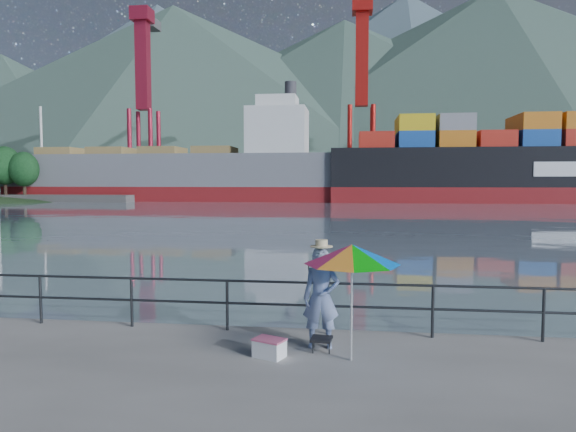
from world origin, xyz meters
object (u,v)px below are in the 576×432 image
at_px(fisherman, 321,298).
at_px(cooler_bag, 269,349).
at_px(beach_umbrella, 352,254).
at_px(bulk_carrier, 185,173).
at_px(container_ship, 569,161).

height_order(fisherman, cooler_bag, fisherman).
bearing_deg(cooler_bag, beach_umbrella, 23.75).
bearing_deg(fisherman, bulk_carrier, 108.07).
xyz_separation_m(fisherman, bulk_carrier, (-25.83, 69.88, 3.20)).
bearing_deg(bulk_carrier, cooler_bag, -70.49).
distance_m(cooler_bag, bulk_carrier, 74.92).
bearing_deg(fisherman, container_ship, 63.41).
distance_m(bulk_carrier, container_ship, 57.60).
height_order(beach_umbrella, container_ship, container_ship).
distance_m(fisherman, beach_umbrella, 1.21).
bearing_deg(beach_umbrella, fisherman, 130.90).
relative_size(cooler_bag, bulk_carrier, 0.01).
distance_m(fisherman, container_ship, 77.07).
bearing_deg(beach_umbrella, bulk_carrier, 110.50).
bearing_deg(bulk_carrier, container_ship, 0.17).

